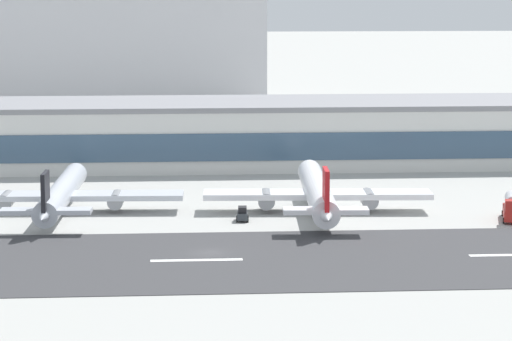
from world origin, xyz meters
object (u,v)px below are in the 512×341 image
airliner_black_tail_gate_0 (60,195)px  airliner_red_tail_gate_1 (318,193)px  terminal_building (193,133)px  service_baggage_tug_0 (242,214)px  distant_hotel_block (78,47)px  service_fuel_truck_2 (512,207)px

airliner_black_tail_gate_0 → airliner_red_tail_gate_1: (40.21, -2.53, 0.19)m
airliner_black_tail_gate_0 → airliner_red_tail_gate_1: bearing=-91.2°
terminal_building → service_baggage_tug_0: terminal_building is taller
distant_hotel_block → service_baggage_tug_0: size_ratio=31.86×
terminal_building → service_fuel_truck_2: terminal_building is taller
terminal_building → airliner_black_tail_gate_0: terminal_building is taller
airliner_black_tail_gate_0 → service_baggage_tug_0: (28.02, -8.37, -1.81)m
service_baggage_tug_0 → airliner_black_tail_gate_0: bearing=-103.1°
distant_hotel_block → service_baggage_tug_0: (36.66, -168.69, -16.27)m
airliner_red_tail_gate_1 → service_fuel_truck_2: size_ratio=5.17×
distant_hotel_block → airliner_red_tail_gate_1: 170.62m
terminal_building → distant_hotel_block: 116.11m
distant_hotel_block → airliner_red_tail_gate_1: size_ratio=2.29×
airliner_red_tail_gate_1 → service_fuel_truck_2: bearing=-102.7°
distant_hotel_block → airliner_black_tail_gate_0: (8.65, -160.32, -14.46)m
airliner_black_tail_gate_0 → service_fuel_truck_2: size_ratio=4.85×
service_baggage_tug_0 → service_fuel_truck_2: service_fuel_truck_2 is taller
airliner_black_tail_gate_0 → airliner_red_tail_gate_1: size_ratio=0.94×
distant_hotel_block → service_baggage_tug_0: bearing=-77.7°
service_fuel_truck_2 → airliner_black_tail_gate_0: bearing=-84.9°
distant_hotel_block → airliner_black_tail_gate_0: distant_hotel_block is taller
terminal_building → service_baggage_tug_0: (6.26, -57.17, -5.24)m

